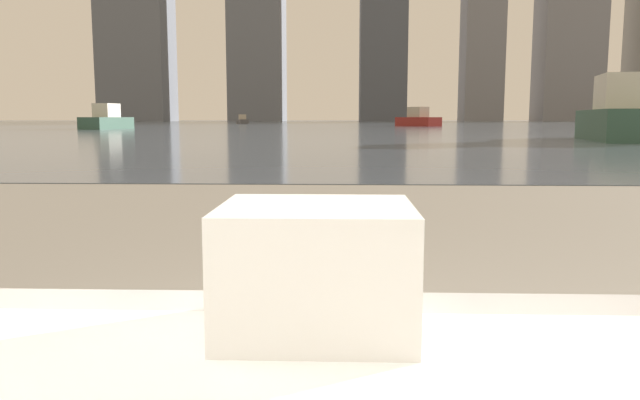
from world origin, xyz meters
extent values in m
cube|color=white|center=(-0.01, 0.80, 0.51)|extent=(0.24, 0.21, 0.04)
cube|color=white|center=(-0.01, 0.80, 0.55)|extent=(0.24, 0.21, 0.04)
cube|color=white|center=(-0.01, 0.80, 0.59)|extent=(0.24, 0.21, 0.04)
cube|color=white|center=(-0.01, 0.80, 0.63)|extent=(0.24, 0.21, 0.04)
cube|color=slate|center=(0.00, 62.00, 0.01)|extent=(180.00, 110.00, 0.01)
cube|color=#4C4C51|center=(-11.32, 70.72, 0.26)|extent=(1.80, 3.00, 0.50)
cube|color=#B2A893|center=(-11.32, 70.72, 0.79)|extent=(1.00, 1.23, 0.57)
cube|color=#335647|center=(-14.79, 38.99, 0.38)|extent=(2.12, 4.45, 0.75)
cube|color=silver|center=(-14.79, 38.99, 1.19)|extent=(1.31, 1.75, 0.85)
cube|color=#335647|center=(9.02, 20.64, 0.50)|extent=(3.02, 5.91, 0.99)
cube|color=silver|center=(9.02, 20.64, 1.56)|extent=(1.80, 2.35, 1.13)
cube|color=maroon|center=(6.31, 52.70, 0.38)|extent=(3.60, 4.35, 0.75)
cube|color=#B2A893|center=(6.31, 52.70, 1.18)|extent=(1.78, 1.92, 0.85)
cube|color=slate|center=(-15.81, 118.00, 17.70)|extent=(9.59, 12.75, 35.41)
cube|color=#4C515B|center=(7.33, 118.00, 14.29)|extent=(8.32, 10.63, 28.58)
cube|color=slate|center=(41.28, 118.00, 14.37)|extent=(10.86, 8.49, 28.74)
camera|label=1|loc=(0.02, 0.03, 0.76)|focal=35.00mm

